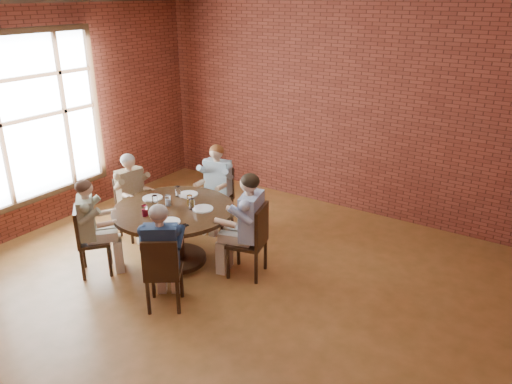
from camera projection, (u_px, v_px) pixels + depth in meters
The scene contains 26 objects.
floor at pixel (197, 308), 5.54m from camera, with size 7.00×7.00×0.00m, color #9D6030.
wall_back at pixel (340, 102), 7.60m from camera, with size 7.00×7.00×0.00m, color brown.
wall_left at pixel (2, 119), 6.57m from camera, with size 7.00×7.00×0.00m, color brown.
window at pixel (33, 118), 6.86m from camera, with size 0.10×2.16×2.36m.
dining_table at pixel (175, 224), 6.32m from camera, with size 1.52×1.52×0.75m.
chair_a at pixel (253, 238), 6.01m from camera, with size 0.51×0.51×0.93m.
diner_a at pixel (247, 226), 5.97m from camera, with size 0.52×0.64×1.32m, color #4368B0, non-canonical shape.
chair_b at pixel (219, 195), 7.33m from camera, with size 0.45×0.45×0.89m.
diner_b at pixel (216, 188), 7.21m from camera, with size 0.48×0.59×1.25m, color #90AAB7, non-canonical shape.
chair_c at pixel (131, 204), 7.03m from camera, with size 0.44×0.44×0.88m.
diner_c at pixel (133, 197), 6.93m from camera, with size 0.46×0.57×1.22m, color brown, non-canonical shape.
chair_d at pixel (88, 238), 6.06m from camera, with size 0.53×0.53×0.88m.
diner_d at pixel (92, 228), 6.03m from camera, with size 0.46×0.57×1.23m, color gray, non-canonical shape.
chair_e at pixel (163, 271), 5.35m from camera, with size 0.53×0.53×0.88m.
diner_e at pixel (163, 257), 5.36m from camera, with size 0.47×0.58×1.24m, color #192A48, non-canonical shape.
plate_a at pixel (203, 209), 6.20m from camera, with size 0.26×0.26×0.01m, color white.
plate_b at pixel (188, 194), 6.63m from camera, with size 0.26×0.26×0.01m, color white.
plate_c at pixel (153, 198), 6.52m from camera, with size 0.26×0.26×0.01m, color white.
plate_d at pixel (169, 222), 5.84m from camera, with size 0.26×0.26×0.01m, color white.
glass_a at pixel (192, 204), 6.17m from camera, with size 0.07×0.07×0.14m, color white.
glass_b at pixel (190, 201), 6.28m from camera, with size 0.07×0.07×0.14m, color white.
glass_c at pixel (178, 191), 6.56m from camera, with size 0.07×0.07×0.14m, color white.
glass_d at pixel (168, 200), 6.28m from camera, with size 0.07×0.07×0.14m, color white.
glass_e at pixel (155, 201), 6.27m from camera, with size 0.07×0.07×0.14m, color white.
glass_f at pixel (145, 211), 5.99m from camera, with size 0.07×0.07×0.14m, color white.
smartphone at pixel (183, 226), 5.75m from camera, with size 0.07×0.13×0.01m, color black.
Camera 1 is at (3.12, -3.50, 3.28)m, focal length 35.00 mm.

